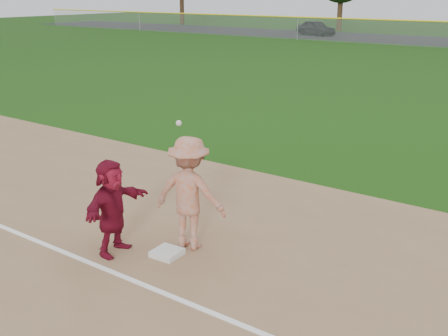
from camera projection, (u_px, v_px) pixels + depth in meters
The scene contains 6 objects.
ground at pixel (171, 264), 9.36m from camera, with size 160.00×160.00×0.00m, color #18440D.
foul_line at pixel (137, 282), 8.74m from camera, with size 60.00×0.10×0.01m, color white.
first_base at pixel (167, 253), 9.60m from camera, with size 0.46×0.46×0.10m, color silver.
base_runner at pixel (112, 207), 9.50m from camera, with size 1.55×0.49×1.67m, color maroon.
car_left at pixel (316, 28), 56.02m from camera, with size 1.74×4.33×1.48m, color black.
first_base_play at pixel (189, 193), 9.66m from camera, with size 1.45×1.06×2.38m.
Camera 1 is at (5.71, -6.26, 4.37)m, focal length 45.00 mm.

